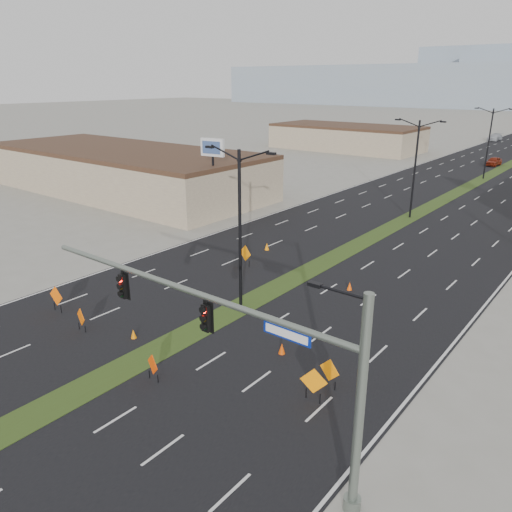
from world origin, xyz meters
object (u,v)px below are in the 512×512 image
Objects in this scene: construction_sign_1 at (56,297)px; cone_2 at (350,286)px; construction_sign_2 at (245,254)px; cone_1 at (282,349)px; construction_sign_0 at (81,318)px; streetlight_0 at (240,226)px; cone_0 at (133,334)px; signal_mast at (245,343)px; construction_sign_5 at (329,371)px; streetlight_1 at (415,166)px; car_far at (495,137)px; cone_3 at (267,246)px; construction_sign_4 at (314,382)px; car_left at (494,161)px; construction_sign_3 at (153,366)px; pole_sign_west at (213,154)px; streetlight_2 at (489,141)px.

construction_sign_1 is 2.86× the size of cone_2.
cone_1 is at bearing -32.28° from construction_sign_2.
construction_sign_1 reaches higher than construction_sign_0.
streetlight_0 reaches higher than cone_0.
signal_mast is 10.55× the size of construction_sign_5.
signal_mast is 38.96m from streetlight_1.
construction_sign_2 is (7.00, -103.18, 0.18)m from car_far.
cone_3 is (-14.48, 14.41, -0.58)m from construction_sign_5.
streetlight_0 reaches higher than construction_sign_4.
construction_sign_0 is 2.41× the size of cone_2.
construction_sign_4 is at bearing -76.85° from car_left.
car_left is at bearing 109.84° from construction_sign_3.
car_left reaches higher than cone_2.
car_far is 0.68× the size of pole_sign_west.
streetlight_1 is at bearing -90.00° from streetlight_2.
streetlight_2 is at bearing 98.55° from construction_sign_0.
cone_0 is at bearing -153.48° from cone_1.
construction_sign_4 is at bearing -35.60° from cone_1.
streetlight_1 is at bearing -82.36° from car_left.
construction_sign_2 is at bearing -76.36° from cone_3.
car_left is at bearing 67.35° from pole_sign_west.
signal_mast is at bearing -77.57° from car_left.
construction_sign_3 is at bearing -97.94° from cone_2.
construction_sign_0 is (-5.15, -36.18, -4.58)m from streetlight_1.
signal_mast is 9.57× the size of construction_sign_1.
construction_sign_3 is 2.38× the size of cone_2.
streetlight_1 is (0.00, 28.00, 0.00)m from streetlight_0.
signal_mast is 7.73m from construction_sign_3.
car_left is at bearing 100.82° from construction_sign_0.
cone_2 is 0.07× the size of pole_sign_west.
streetlight_1 is at bearing 101.17° from cone_2.
car_left reaches higher than cone_3.
cone_0 is (-11.07, -1.26, -0.72)m from construction_sign_4.
car_far reaches higher than construction_sign_0.
construction_sign_1 reaches higher than cone_1.
construction_sign_1 is 17.91m from construction_sign_5.
signal_mast is 35.48m from pole_sign_west.
pole_sign_west is (-21.74, 18.37, 6.33)m from cone_1.
pole_sign_west reaches higher than cone_1.
construction_sign_5 is (0.04, 1.33, -0.09)m from construction_sign_4.
streetlight_1 reaches higher than construction_sign_4.
pole_sign_west reaches higher than cone_0.
construction_sign_5 reaches higher than car_left.
pole_sign_west is (-11.81, 9.26, 5.64)m from construction_sign_2.
car_far reaches higher than construction_sign_3.
cone_3 is (-3.37, 17.00, 0.05)m from cone_0.
car_far reaches higher than cone_2.
cone_3 reaches higher than cone_2.
cone_2 is (4.20, -21.26, -5.12)m from streetlight_1.
construction_sign_4 is 0.20× the size of pole_sign_west.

